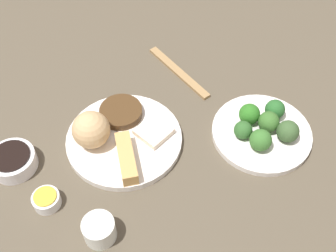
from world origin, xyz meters
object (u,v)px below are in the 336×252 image
Objects in this scene: soy_sauce_bowl at (13,161)px; sauce_ramekin_hot_mustard at (47,200)px; broccoli_plate at (261,133)px; chopsticks_pair at (179,72)px; main_plate at (124,139)px; teacup at (99,230)px.

sauce_ramekin_hot_mustard is at bearing -77.60° from soy_sauce_bowl.
broccoli_plate is 2.28× the size of soy_sauce_bowl.
broccoli_plate is at bearing -78.85° from chopsticks_pair.
broccoli_plate reaches higher than chopsticks_pair.
main_plate is 4.65× the size of sauce_ramekin_hot_mustard.
soy_sauce_bowl is at bearing -172.90° from chopsticks_pair.
sauce_ramekin_hot_mustard is (0.03, -0.12, -0.00)m from soy_sauce_bowl.
sauce_ramekin_hot_mustard is 0.89× the size of teacup.
soy_sauce_bowl reaches higher than chopsticks_pair.
teacup is 0.47m from chopsticks_pair.
main_plate is 1.15× the size of broccoli_plate.
chopsticks_pair is (-0.05, 0.27, -0.00)m from broccoli_plate.
sauce_ramekin_hot_mustard is at bearing 117.43° from teacup.
soy_sauce_bowl is at bearing 164.12° from main_plate.
teacup is at bearing -140.88° from chopsticks_pair.
main_plate is 1.15× the size of chopsticks_pair.
sauce_ramekin_hot_mustard is 0.13m from teacup.
soy_sauce_bowl is 0.12m from sauce_ramekin_hot_mustard.
soy_sauce_bowl is 0.44× the size of chopsticks_pair.
broccoli_plate is 3.61× the size of teacup.
sauce_ramekin_hot_mustard reaches higher than main_plate.
soy_sauce_bowl is 1.78× the size of sauce_ramekin_hot_mustard.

